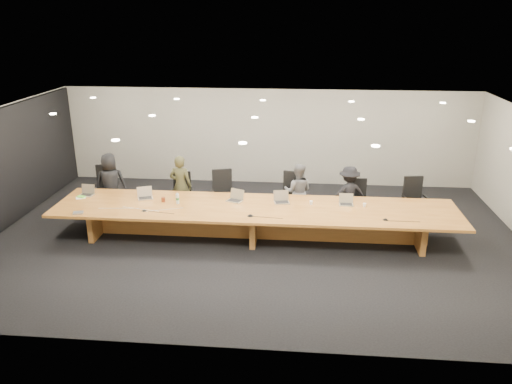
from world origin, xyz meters
TOP-DOWN VIEW (x-y plane):
  - ground at (0.00, 0.00)m, footprint 12.00×12.00m
  - back_wall at (0.00, 4.00)m, footprint 12.00×0.02m
  - conference_table at (0.00, 0.00)m, footprint 9.00×1.80m
  - chair_far_left at (-3.96, 1.31)m, footprint 0.69×0.69m
  - chair_left at (-1.97, 1.33)m, footprint 0.63×0.63m
  - chair_mid_left at (-0.89, 1.25)m, footprint 0.76×0.76m
  - chair_mid_right at (0.77, 1.17)m, footprint 0.74×0.74m
  - chair_right at (2.43, 1.35)m, footprint 0.52×0.52m
  - chair_far_right at (3.78, 1.29)m, footprint 0.66×0.66m
  - person_a at (-3.76, 1.20)m, footprint 0.88×0.70m
  - person_b at (-1.97, 1.22)m, footprint 0.60×0.42m
  - person_c at (0.95, 1.24)m, footprint 0.74×0.61m
  - person_d at (2.17, 1.19)m, footprint 1.00×0.71m
  - laptop_a at (-4.05, 0.39)m, footprint 0.34×0.25m
  - laptop_b at (-2.59, 0.30)m, footprint 0.41×0.36m
  - laptop_c at (-0.50, 0.32)m, footprint 0.41×0.36m
  - laptop_d at (0.59, 0.31)m, footprint 0.39×0.31m
  - laptop_e at (2.04, 0.31)m, footprint 0.32×0.23m
  - water_bottle at (-1.77, 0.06)m, footprint 0.08×0.08m
  - amber_mug at (-2.12, 0.15)m, footprint 0.10×0.10m
  - paper_cup_near at (1.25, 0.27)m, footprint 0.08×0.08m
  - paper_cup_far at (2.44, 0.24)m, footprint 0.07×0.07m
  - notepad at (-4.12, 0.21)m, footprint 0.27×0.25m
  - lime_gadget at (-4.11, 0.23)m, footprint 0.20×0.14m
  - av_box at (-3.77, -0.71)m, footprint 0.24×0.20m
  - mic_left at (-2.39, -0.45)m, footprint 0.12×0.12m
  - mic_center at (-0.05, -0.53)m, footprint 0.17×0.17m
  - mic_right at (2.79, -0.49)m, footprint 0.14×0.14m

SIDE VIEW (x-z plane):
  - ground at x=0.00m, z-range 0.00..0.00m
  - chair_right at x=2.43m, z-range 0.00..1.01m
  - conference_table at x=0.00m, z-range 0.15..0.90m
  - chair_left at x=-1.97m, z-range 0.00..1.07m
  - chair_far_right at x=3.78m, z-range 0.00..1.12m
  - chair_mid_left at x=-0.89m, z-range 0.00..1.18m
  - chair_far_left at x=-3.96m, z-range 0.00..1.20m
  - chair_mid_right at x=0.77m, z-range 0.00..1.20m
  - person_d at x=2.17m, z-range 0.00..1.39m
  - person_c at x=0.95m, z-range 0.00..1.41m
  - notepad at x=-4.12m, z-range 0.75..0.76m
  - mic_right at x=2.79m, z-range 0.75..0.78m
  - mic_left at x=-2.39m, z-range 0.75..0.78m
  - av_box at x=-3.77m, z-range 0.75..0.78m
  - mic_center at x=-0.05m, z-range 0.75..0.78m
  - person_b at x=-1.97m, z-range 0.00..1.55m
  - lime_gadget at x=-4.11m, z-range 0.76..0.79m
  - person_a at x=-3.76m, z-range 0.00..1.57m
  - paper_cup_far at x=2.44m, z-range 0.75..0.83m
  - paper_cup_near at x=1.25m, z-range 0.75..0.83m
  - amber_mug at x=-2.12m, z-range 0.75..0.86m
  - water_bottle at x=-1.77m, z-range 0.75..0.98m
  - laptop_e at x=2.04m, z-range 0.75..1.00m
  - laptop_a at x=-4.05m, z-range 0.75..1.00m
  - laptop_c at x=-0.50m, z-range 0.75..1.02m
  - laptop_b at x=-2.59m, z-range 0.75..1.02m
  - laptop_d at x=0.59m, z-range 0.75..1.02m
  - back_wall at x=0.00m, z-range 0.00..2.80m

